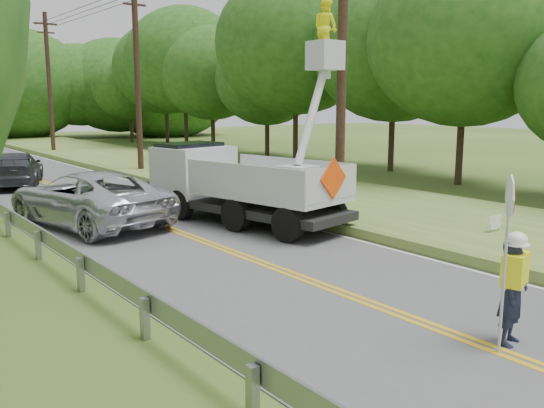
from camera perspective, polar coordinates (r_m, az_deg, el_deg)
ground at (r=9.65m, az=22.82°, el=-13.88°), size 140.00×140.00×0.00m
road at (r=20.20m, az=-13.88°, el=-0.99°), size 7.20×96.00×0.03m
utility_poles at (r=24.85m, az=-6.39°, el=13.45°), size 1.60×43.30×10.00m
tall_grass_verge at (r=23.83m, az=1.94°, el=1.31°), size 7.00×96.00×0.30m
treeline_right at (r=38.46m, az=0.26°, el=14.01°), size 10.74×52.75×11.70m
flagger at (r=9.77m, az=22.79°, el=-7.34°), size 1.07×0.59×2.74m
bucket_truck at (r=18.53m, az=-4.03°, el=3.09°), size 4.19×7.22×6.77m
suv_silver at (r=18.62m, az=-17.72°, el=0.57°), size 3.91×6.50×1.69m
suv_darkgrey at (r=28.54m, az=-24.09°, el=3.16°), size 3.73×5.63×1.51m
yard_sign at (r=16.78m, az=21.19°, el=-1.79°), size 0.51×0.06×0.74m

